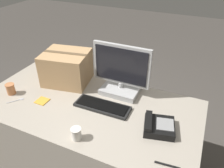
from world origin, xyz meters
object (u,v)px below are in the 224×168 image
desk_phone (158,126)px  pen_marker (167,165)px  keyboard (102,106)px  spoon (19,100)px  paper_cup_right (76,134)px  cardboard_box (67,68)px  paper_cup_left (11,89)px  monitor (121,75)px  sticky_note_pad (42,101)px

desk_phone → pen_marker: size_ratio=1.67×
keyboard → spoon: (-0.68, -0.20, -0.01)m
paper_cup_right → pen_marker: size_ratio=0.59×
keyboard → pen_marker: bearing=-30.0°
pen_marker → cardboard_box: bearing=146.9°
cardboard_box → pen_marker: bearing=-27.5°
paper_cup_left → spoon: bearing=-20.6°
spoon → pen_marker: bearing=-59.5°
monitor → pen_marker: 0.82m
keyboard → sticky_note_pad: 0.51m
sticky_note_pad → keyboard: bearing=15.0°
keyboard → spoon: bearing=-164.5°
spoon → monitor: bearing=-21.0°
spoon → pen_marker: size_ratio=0.83×
monitor → paper_cup_right: size_ratio=5.59×
keyboard → paper_cup_left: bearing=-170.0°
spoon → cardboard_box: size_ratio=0.27×
monitor → keyboard: monitor is taller
cardboard_box → monitor: bearing=4.7°
cardboard_box → sticky_note_pad: size_ratio=4.68×
paper_cup_right → pen_marker: bearing=3.6°
pen_marker → sticky_note_pad: 1.10m
spoon → sticky_note_pad: sticky_note_pad is taller
pen_marker → sticky_note_pad: pen_marker is taller
keyboard → paper_cup_right: paper_cup_right is taller
desk_phone → paper_cup_left: paper_cup_left is taller
keyboard → cardboard_box: bearing=153.8°
paper_cup_left → cardboard_box: (0.33, 0.38, 0.10)m
sticky_note_pad → spoon: bearing=-160.3°
monitor → desk_phone: monitor is taller
spoon → paper_cup_right: bearing=-67.5°
paper_cup_left → pen_marker: (1.39, -0.18, -0.04)m
spoon → cardboard_box: cardboard_box is taller
paper_cup_right → cardboard_box: bearing=128.2°
pen_marker → paper_cup_left: bearing=167.3°
sticky_note_pad → paper_cup_right: bearing=-25.8°
keyboard → desk_phone: desk_phone is taller
desk_phone → pen_marker: desk_phone is taller
monitor → desk_phone: 0.55m
monitor → paper_cup_left: monitor is taller
paper_cup_left → sticky_note_pad: paper_cup_left is taller
paper_cup_right → cardboard_box: 0.76m
monitor → cardboard_box: 0.52m
keyboard → cardboard_box: size_ratio=0.99×
desk_phone → paper_cup_left: 1.27m
desk_phone → sticky_note_pad: bearing=170.6°
keyboard → paper_cup_right: bearing=-92.0°
monitor → spoon: size_ratio=3.98×
cardboard_box → pen_marker: (1.06, -0.55, -0.14)m
monitor → keyboard: bearing=-100.0°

